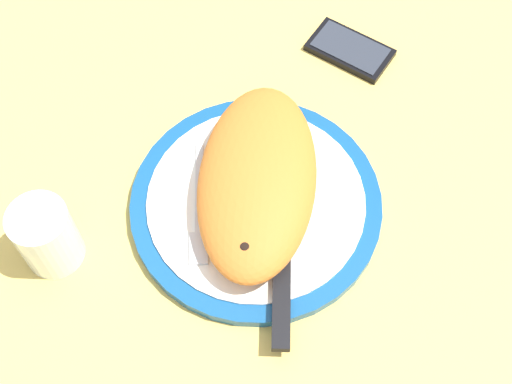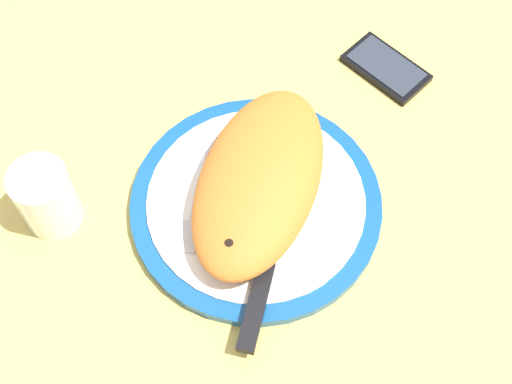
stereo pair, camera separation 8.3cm
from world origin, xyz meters
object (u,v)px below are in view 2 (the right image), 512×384
Objects in this scene: fork at (197,203)px; smartphone at (386,68)px; plate at (256,204)px; calzone at (260,180)px; water_glass at (48,200)px; knife at (263,279)px.

fork is 1.28× the size of smartphone.
fork reaches higher than plate.
smartphone is at bearing 151.06° from fork.
plate is at bearing -1.98° from calzone.
calzone reaches higher than fork.
water_glass is at bearing -68.04° from fork.
water_glass reaches higher than smartphone.
water_glass is (6.48, -16.07, 1.86)cm from fork.
calzone is 11.63cm from knife.
water_glass is (35.23, -31.96, 3.36)cm from smartphone.
plate is 4.12cm from calzone.
calzone is 2.97× the size of water_glass.
plate is 7.11cm from fork.
water_glass is (9.29, -22.50, 3.02)cm from plate.
water_glass is (10.41, -22.53, -0.94)cm from calzone.
smartphone is at bearing 159.20° from calzone.
water_glass is at bearing -65.21° from calzone.
fork reaches higher than smartphone.
plate is 24.53cm from water_glass.
plate is 1.12× the size of calzone.
smartphone is (-25.94, 9.47, -0.34)cm from plate.
knife is at bearing -8.39° from smartphone.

